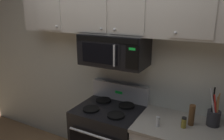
{
  "coord_description": "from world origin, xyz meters",
  "views": [
    {
      "loc": [
        1.14,
        -1.62,
        2.04
      ],
      "look_at": [
        0.0,
        0.49,
        1.35
      ],
      "focal_mm": 35.06,
      "sensor_mm": 36.0,
      "label": 1
    }
  ],
  "objects_px": {
    "over_range_microwave": "(114,50)",
    "pepper_mill": "(192,115)",
    "utensil_crock_charcoal": "(214,116)",
    "salt_shaker": "(158,122)",
    "spice_jar": "(184,122)",
    "stove_range": "(109,140)"
  },
  "relations": [
    {
      "from": "spice_jar",
      "to": "stove_range",
      "type": "bearing_deg",
      "value": 178.14
    },
    {
      "from": "stove_range",
      "to": "over_range_microwave",
      "type": "height_order",
      "value": "over_range_microwave"
    },
    {
      "from": "stove_range",
      "to": "salt_shaker",
      "type": "bearing_deg",
      "value": -11.81
    },
    {
      "from": "over_range_microwave",
      "to": "pepper_mill",
      "type": "relative_size",
      "value": 3.54
    },
    {
      "from": "utensil_crock_charcoal",
      "to": "salt_shaker",
      "type": "xyz_separation_m",
      "value": [
        -0.48,
        -0.28,
        -0.05
      ]
    },
    {
      "from": "salt_shaker",
      "to": "stove_range",
      "type": "bearing_deg",
      "value": 168.19
    },
    {
      "from": "utensil_crock_charcoal",
      "to": "spice_jar",
      "type": "relative_size",
      "value": 3.64
    },
    {
      "from": "over_range_microwave",
      "to": "utensil_crock_charcoal",
      "type": "xyz_separation_m",
      "value": [
        1.1,
        0.04,
        -0.58
      ]
    },
    {
      "from": "utensil_crock_charcoal",
      "to": "salt_shaker",
      "type": "bearing_deg",
      "value": -149.53
    },
    {
      "from": "stove_range",
      "to": "over_range_microwave",
      "type": "relative_size",
      "value": 1.47
    },
    {
      "from": "salt_shaker",
      "to": "utensil_crock_charcoal",
      "type": "bearing_deg",
      "value": 30.47
    },
    {
      "from": "utensil_crock_charcoal",
      "to": "salt_shaker",
      "type": "relative_size",
      "value": 3.8
    },
    {
      "from": "salt_shaker",
      "to": "spice_jar",
      "type": "bearing_deg",
      "value": 23.64
    },
    {
      "from": "stove_range",
      "to": "utensil_crock_charcoal",
      "type": "xyz_separation_m",
      "value": [
        1.1,
        0.15,
        0.53
      ]
    },
    {
      "from": "pepper_mill",
      "to": "salt_shaker",
      "type": "bearing_deg",
      "value": -146.56
    },
    {
      "from": "stove_range",
      "to": "pepper_mill",
      "type": "xyz_separation_m",
      "value": [
        0.91,
        0.06,
        0.54
      ]
    },
    {
      "from": "stove_range",
      "to": "over_range_microwave",
      "type": "xyz_separation_m",
      "value": [
        -0.0,
        0.12,
        1.11
      ]
    },
    {
      "from": "salt_shaker",
      "to": "pepper_mill",
      "type": "xyz_separation_m",
      "value": [
        0.29,
        0.19,
        0.06
      ]
    },
    {
      "from": "over_range_microwave",
      "to": "pepper_mill",
      "type": "bearing_deg",
      "value": -3.56
    },
    {
      "from": "utensil_crock_charcoal",
      "to": "spice_jar",
      "type": "bearing_deg",
      "value": -143.92
    },
    {
      "from": "salt_shaker",
      "to": "over_range_microwave",
      "type": "bearing_deg",
      "value": 158.33
    },
    {
      "from": "utensil_crock_charcoal",
      "to": "spice_jar",
      "type": "height_order",
      "value": "utensil_crock_charcoal"
    }
  ]
}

